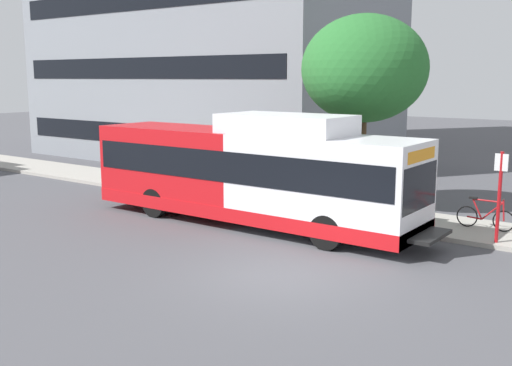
# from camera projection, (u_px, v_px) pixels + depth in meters

# --- Properties ---
(ground_plane) EXTENTS (120.00, 120.00, 0.00)m
(ground_plane) POSITION_uv_depth(u_px,v_px,m) (72.00, 229.00, 19.23)
(ground_plane) COLOR #4C4C51
(sidewalk_curb) EXTENTS (3.00, 56.00, 0.14)m
(sidewalk_curb) POSITION_uv_depth(u_px,v_px,m) (253.00, 199.00, 23.61)
(sidewalk_curb) COLOR #A8A399
(sidewalk_curb) RESTS_ON ground
(transit_bus) EXTENTS (2.58, 12.25, 3.65)m
(transit_bus) POSITION_uv_depth(u_px,v_px,m) (250.00, 173.00, 19.54)
(transit_bus) COLOR white
(transit_bus) RESTS_ON ground
(bus_stop_sign_pole) EXTENTS (0.10, 0.36, 2.60)m
(bus_stop_sign_pole) POSITION_uv_depth(u_px,v_px,m) (500.00, 190.00, 16.84)
(bus_stop_sign_pole) COLOR red
(bus_stop_sign_pole) RESTS_ON sidewalk_curb
(bicycle_parked) EXTENTS (0.52, 1.76, 1.02)m
(bicycle_parked) POSITION_uv_depth(u_px,v_px,m) (485.00, 216.00, 18.53)
(bicycle_parked) COLOR black
(bicycle_parked) RESTS_ON sidewalk_curb
(street_tree_near_stop) EXTENTS (4.44, 4.44, 6.82)m
(street_tree_near_stop) POSITION_uv_depth(u_px,v_px,m) (364.00, 69.00, 21.15)
(street_tree_near_stop) COLOR #4C3823
(street_tree_near_stop) RESTS_ON sidewalk_curb
(lattice_comm_tower) EXTENTS (1.10, 1.10, 23.32)m
(lattice_comm_tower) POSITION_uv_depth(u_px,v_px,m) (39.00, 42.00, 48.44)
(lattice_comm_tower) COLOR #B7B7BC
(lattice_comm_tower) RESTS_ON ground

